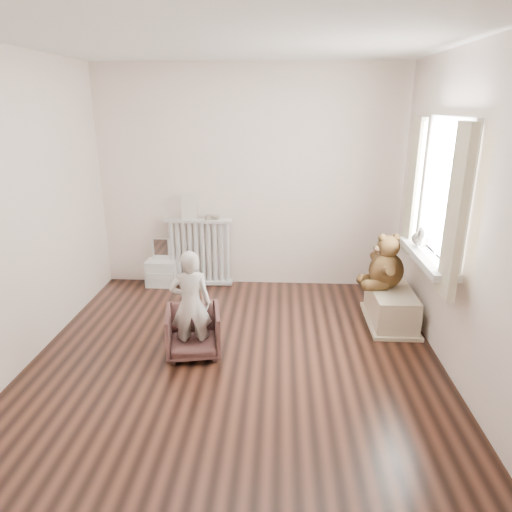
# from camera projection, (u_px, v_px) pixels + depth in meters

# --- Properties ---
(floor) EXTENTS (3.60, 3.60, 0.01)m
(floor) POSITION_uv_depth(u_px,v_px,m) (237.00, 356.00, 4.10)
(floor) COLOR black
(floor) RESTS_ON ground
(ceiling) EXTENTS (3.60, 3.60, 0.01)m
(ceiling) POSITION_uv_depth(u_px,v_px,m) (232.00, 38.00, 3.28)
(ceiling) COLOR white
(ceiling) RESTS_ON ground
(back_wall) EXTENTS (3.60, 0.02, 2.60)m
(back_wall) POSITION_uv_depth(u_px,v_px,m) (250.00, 180.00, 5.39)
(back_wall) COLOR white
(back_wall) RESTS_ON ground
(front_wall) EXTENTS (3.60, 0.02, 2.60)m
(front_wall) POSITION_uv_depth(u_px,v_px,m) (193.00, 310.00, 1.98)
(front_wall) COLOR white
(front_wall) RESTS_ON ground
(left_wall) EXTENTS (0.02, 3.60, 2.60)m
(left_wall) POSITION_uv_depth(u_px,v_px,m) (19.00, 212.00, 3.78)
(left_wall) COLOR white
(left_wall) RESTS_ON ground
(right_wall) EXTENTS (0.02, 3.60, 2.60)m
(right_wall) POSITION_uv_depth(u_px,v_px,m) (461.00, 218.00, 3.59)
(right_wall) COLOR white
(right_wall) RESTS_ON ground
(window) EXTENTS (0.03, 0.90, 1.10)m
(window) POSITION_uv_depth(u_px,v_px,m) (446.00, 192.00, 3.83)
(window) COLOR white
(window) RESTS_ON right_wall
(window_sill) EXTENTS (0.22, 1.10, 0.06)m
(window_sill) POSITION_uv_depth(u_px,v_px,m) (427.00, 257.00, 4.02)
(window_sill) COLOR silver
(window_sill) RESTS_ON right_wall
(curtain_left) EXTENTS (0.06, 0.26, 1.30)m
(curtain_left) POSITION_uv_depth(u_px,v_px,m) (456.00, 214.00, 3.32)
(curtain_left) COLOR beige
(curtain_left) RESTS_ON right_wall
(curtain_right) EXTENTS (0.06, 0.26, 1.30)m
(curtain_right) POSITION_uv_depth(u_px,v_px,m) (413.00, 187.00, 4.40)
(curtain_right) COLOR beige
(curtain_right) RESTS_ON right_wall
(radiator) EXTENTS (0.80, 0.15, 0.84)m
(radiator) POSITION_uv_depth(u_px,v_px,m) (200.00, 255.00, 5.60)
(radiator) COLOR silver
(radiator) RESTS_ON floor
(paper_doll) EXTENTS (0.18, 0.02, 0.30)m
(paper_doll) POSITION_uv_depth(u_px,v_px,m) (189.00, 207.00, 5.41)
(paper_doll) COLOR beige
(paper_doll) RESTS_ON radiator
(tin_a) EXTENTS (0.09, 0.09, 0.05)m
(tin_a) POSITION_uv_depth(u_px,v_px,m) (208.00, 217.00, 5.44)
(tin_a) COLOR #A59E8C
(tin_a) RESTS_ON radiator
(tin_b) EXTENTS (0.08, 0.08, 0.05)m
(tin_b) POSITION_uv_depth(u_px,v_px,m) (216.00, 218.00, 5.44)
(tin_b) COLOR #A59E8C
(tin_b) RESTS_ON radiator
(toy_vanity) EXTENTS (0.37, 0.27, 0.58)m
(toy_vanity) POSITION_uv_depth(u_px,v_px,m) (161.00, 264.00, 5.63)
(toy_vanity) COLOR silver
(toy_vanity) RESTS_ON floor
(armchair) EXTENTS (0.55, 0.56, 0.44)m
(armchair) POSITION_uv_depth(u_px,v_px,m) (193.00, 332.00, 4.07)
(armchair) COLOR #54312D
(armchair) RESTS_ON floor
(child) EXTENTS (0.39, 0.30, 0.97)m
(child) POSITION_uv_depth(u_px,v_px,m) (191.00, 305.00, 3.93)
(child) COLOR beige
(child) RESTS_ON armchair
(toy_bench) EXTENTS (0.41, 0.77, 0.36)m
(toy_bench) POSITION_uv_depth(u_px,v_px,m) (391.00, 305.00, 4.67)
(toy_bench) COLOR beige
(toy_bench) RESTS_ON floor
(teddy_bear) EXTENTS (0.49, 0.40, 0.56)m
(teddy_bear) POSITION_uv_depth(u_px,v_px,m) (387.00, 258.00, 4.61)
(teddy_bear) COLOR #33210E
(teddy_bear) RESTS_ON toy_bench
(plush_cat) EXTENTS (0.21, 0.27, 0.20)m
(plush_cat) POSITION_uv_depth(u_px,v_px,m) (421.00, 236.00, 4.18)
(plush_cat) COLOR slate
(plush_cat) RESTS_ON window_sill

